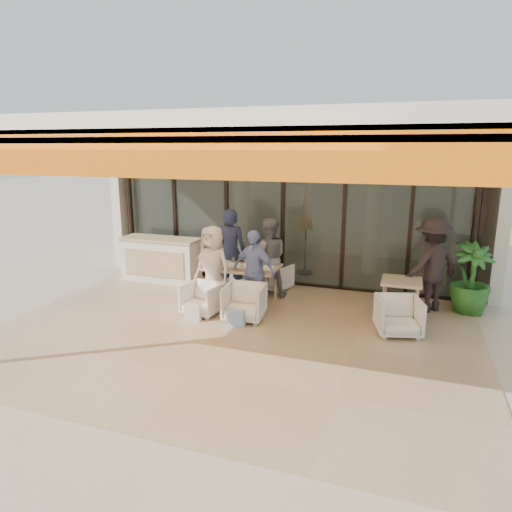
{
  "coord_description": "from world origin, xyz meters",
  "views": [
    {
      "loc": [
        2.75,
        -6.68,
        3.08
      ],
      "look_at": [
        0.1,
        0.9,
        1.15
      ],
      "focal_mm": 32.0,
      "sensor_mm": 36.0,
      "label": 1
    }
  ],
  "objects_px": {
    "diner_navy": "(230,251)",
    "side_table": "(401,286)",
    "host_counter": "(161,259)",
    "diner_cream": "(213,267)",
    "chair_far_left": "(239,273)",
    "chair_far_right": "(275,275)",
    "side_chair": "(399,314)",
    "standing_woman": "(432,265)",
    "dining_table": "(241,269)",
    "diner_grey": "(268,258)",
    "chair_near_right": "(244,301)",
    "diner_periwinkle": "(253,271)",
    "potted_palm": "(471,279)",
    "chair_near_left": "(202,297)"
  },
  "relations": [
    {
      "from": "chair_far_right",
      "to": "chair_near_right",
      "type": "xyz_separation_m",
      "value": [
        0.0,
        -1.9,
        0.04
      ]
    },
    {
      "from": "chair_far_left",
      "to": "diner_grey",
      "type": "relative_size",
      "value": 0.37
    },
    {
      "from": "diner_periwinkle",
      "to": "side_chair",
      "type": "bearing_deg",
      "value": 8.64
    },
    {
      "from": "chair_far_left",
      "to": "side_table",
      "type": "height_order",
      "value": "side_table"
    },
    {
      "from": "chair_far_left",
      "to": "diner_navy",
      "type": "bearing_deg",
      "value": 85.12
    },
    {
      "from": "chair_near_left",
      "to": "side_chair",
      "type": "distance_m",
      "value": 3.52
    },
    {
      "from": "chair_near_right",
      "to": "chair_far_left",
      "type": "bearing_deg",
      "value": 108.09
    },
    {
      "from": "diner_grey",
      "to": "diner_cream",
      "type": "height_order",
      "value": "diner_grey"
    },
    {
      "from": "side_chair",
      "to": "dining_table",
      "type": "bearing_deg",
      "value": 150.95
    },
    {
      "from": "chair_near_right",
      "to": "diner_navy",
      "type": "relative_size",
      "value": 0.4
    },
    {
      "from": "chair_near_left",
      "to": "diner_navy",
      "type": "xyz_separation_m",
      "value": [
        0.0,
        1.4,
        0.58
      ]
    },
    {
      "from": "chair_near_right",
      "to": "side_table",
      "type": "xyz_separation_m",
      "value": [
        2.67,
        0.97,
        0.27
      ]
    },
    {
      "from": "diner_navy",
      "to": "diner_periwinkle",
      "type": "height_order",
      "value": "diner_navy"
    },
    {
      "from": "chair_near_right",
      "to": "diner_navy",
      "type": "distance_m",
      "value": 1.72
    },
    {
      "from": "side_chair",
      "to": "standing_woman",
      "type": "distance_m",
      "value": 1.56
    },
    {
      "from": "host_counter",
      "to": "diner_navy",
      "type": "bearing_deg",
      "value": -7.77
    },
    {
      "from": "host_counter",
      "to": "diner_periwinkle",
      "type": "bearing_deg",
      "value": -23.18
    },
    {
      "from": "chair_far_left",
      "to": "chair_near_right",
      "type": "bearing_deg",
      "value": 108.97
    },
    {
      "from": "chair_near_left",
      "to": "diner_grey",
      "type": "relative_size",
      "value": 0.4
    },
    {
      "from": "chair_far_left",
      "to": "chair_near_left",
      "type": "height_order",
      "value": "chair_near_left"
    },
    {
      "from": "dining_table",
      "to": "diner_cream",
      "type": "bearing_deg",
      "value": -132.06
    },
    {
      "from": "diner_cream",
      "to": "side_chair",
      "type": "relative_size",
      "value": 2.25
    },
    {
      "from": "side_table",
      "to": "standing_woman",
      "type": "bearing_deg",
      "value": 50.77
    },
    {
      "from": "chair_far_left",
      "to": "diner_cream",
      "type": "xyz_separation_m",
      "value": [
        0.0,
        -1.4,
        0.5
      ]
    },
    {
      "from": "diner_cream",
      "to": "potted_palm",
      "type": "height_order",
      "value": "diner_cream"
    },
    {
      "from": "chair_near_left",
      "to": "chair_near_right",
      "type": "height_order",
      "value": "chair_near_right"
    },
    {
      "from": "dining_table",
      "to": "standing_woman",
      "type": "relative_size",
      "value": 0.82
    },
    {
      "from": "chair_far_right",
      "to": "side_table",
      "type": "relative_size",
      "value": 0.88
    },
    {
      "from": "diner_grey",
      "to": "diner_periwinkle",
      "type": "xyz_separation_m",
      "value": [
        0.0,
        -0.9,
        -0.05
      ]
    },
    {
      "from": "dining_table",
      "to": "diner_cream",
      "type": "height_order",
      "value": "diner_cream"
    },
    {
      "from": "side_chair",
      "to": "standing_woman",
      "type": "relative_size",
      "value": 0.39
    },
    {
      "from": "side_table",
      "to": "diner_periwinkle",
      "type": "bearing_deg",
      "value": -170.06
    },
    {
      "from": "chair_far_right",
      "to": "side_table",
      "type": "height_order",
      "value": "side_table"
    },
    {
      "from": "diner_periwinkle",
      "to": "standing_woman",
      "type": "distance_m",
      "value": 3.35
    },
    {
      "from": "chair_far_right",
      "to": "diner_cream",
      "type": "bearing_deg",
      "value": 76.66
    },
    {
      "from": "diner_navy",
      "to": "side_table",
      "type": "bearing_deg",
      "value": 160.85
    },
    {
      "from": "chair_near_right",
      "to": "diner_cream",
      "type": "xyz_separation_m",
      "value": [
        -0.84,
        0.5,
        0.44
      ]
    },
    {
      "from": "standing_woman",
      "to": "side_chair",
      "type": "bearing_deg",
      "value": 28.41
    },
    {
      "from": "dining_table",
      "to": "side_chair",
      "type": "height_order",
      "value": "dining_table"
    },
    {
      "from": "side_table",
      "to": "host_counter",
      "type": "bearing_deg",
      "value": 172.72
    },
    {
      "from": "chair_near_left",
      "to": "diner_periwinkle",
      "type": "distance_m",
      "value": 1.08
    },
    {
      "from": "chair_far_left",
      "to": "chair_near_right",
      "type": "distance_m",
      "value": 2.08
    },
    {
      "from": "host_counter",
      "to": "diner_grey",
      "type": "distance_m",
      "value": 2.72
    },
    {
      "from": "host_counter",
      "to": "diner_periwinkle",
      "type": "xyz_separation_m",
      "value": [
        2.69,
        -1.15,
        0.26
      ]
    },
    {
      "from": "dining_table",
      "to": "diner_periwinkle",
      "type": "distance_m",
      "value": 0.63
    },
    {
      "from": "host_counter",
      "to": "chair_near_right",
      "type": "height_order",
      "value": "host_counter"
    },
    {
      "from": "side_table",
      "to": "side_chair",
      "type": "distance_m",
      "value": 0.8
    },
    {
      "from": "host_counter",
      "to": "side_table",
      "type": "distance_m",
      "value": 5.41
    },
    {
      "from": "diner_cream",
      "to": "chair_far_left",
      "type": "bearing_deg",
      "value": 104.31
    },
    {
      "from": "chair_far_left",
      "to": "diner_periwinkle",
      "type": "xyz_separation_m",
      "value": [
        0.84,
        -1.4,
        0.48
      ]
    }
  ]
}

